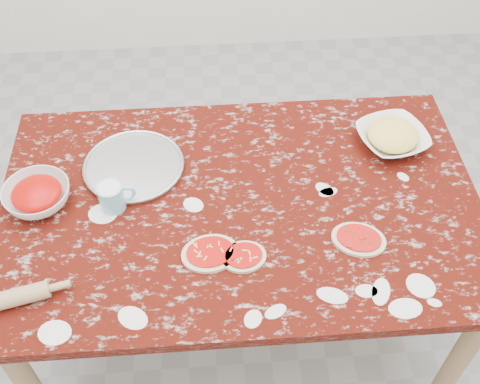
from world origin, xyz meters
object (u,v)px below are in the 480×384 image
cheese_bowl (392,138)px  flour_mug (112,197)px  worktable (240,218)px  sauce_bowl (37,196)px  pizza_tray (134,167)px  rolling_pin (2,301)px

cheese_bowl → flour_mug: size_ratio=1.97×
worktable → flour_mug: 0.43m
sauce_bowl → flour_mug: (0.25, -0.04, 0.02)m
pizza_tray → sauce_bowl: sauce_bowl is taller
pizza_tray → flour_mug: bearing=-107.7°
rolling_pin → cheese_bowl: bearing=24.4°
sauce_bowl → rolling_pin: size_ratio=0.83×
worktable → pizza_tray: pizza_tray is taller
sauce_bowl → flour_mug: flour_mug is taller
worktable → flour_mug: (-0.41, 0.01, 0.13)m
pizza_tray → sauce_bowl: (-0.30, -0.14, 0.03)m
cheese_bowl → flour_mug: flour_mug is taller
sauce_bowl → pizza_tray: bearing=24.2°
worktable → sauce_bowl: bearing=176.0°
worktable → pizza_tray: bearing=153.0°
flour_mug → sauce_bowl: bearing=171.8°
worktable → cheese_bowl: size_ratio=6.66×
cheese_bowl → rolling_pin: 1.39m
worktable → rolling_pin: (-0.70, -0.34, 0.11)m
cheese_bowl → pizza_tray: bearing=-176.8°
worktable → flour_mug: size_ratio=13.12×
worktable → rolling_pin: rolling_pin is taller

